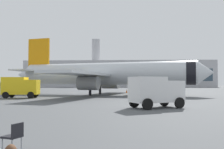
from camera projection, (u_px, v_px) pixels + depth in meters
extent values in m
cylinder|color=silver|center=(106.00, 74.00, 43.05)|extent=(29.99, 11.22, 3.80)
cone|color=silver|center=(206.00, 72.00, 38.23)|extent=(3.23, 4.10, 3.61)
cone|color=silver|center=(25.00, 75.00, 48.00)|extent=(3.96, 4.12, 3.42)
cylinder|color=black|center=(191.00, 73.00, 38.88)|extent=(2.33, 4.10, 3.88)
cube|color=silver|center=(114.00, 77.00, 50.97)|extent=(8.67, 16.69, 0.36)
cube|color=silver|center=(82.00, 74.00, 35.71)|extent=(8.67, 16.69, 0.36)
cylinder|color=gray|center=(110.00, 83.00, 48.54)|extent=(3.65, 2.93, 2.20)
cylinder|color=gray|center=(88.00, 83.00, 38.05)|extent=(3.65, 2.93, 2.20)
cube|color=orange|center=(39.00, 56.00, 47.20)|extent=(4.35, 1.46, 6.40)
cube|color=silver|center=(46.00, 72.00, 50.29)|extent=(4.03, 6.46, 0.24)
cube|color=silver|center=(26.00, 71.00, 44.19)|extent=(4.03, 6.46, 0.24)
cylinder|color=black|center=(178.00, 90.00, 39.38)|extent=(0.36, 0.36, 1.80)
cylinder|color=black|center=(100.00, 89.00, 45.84)|extent=(0.44, 0.44, 1.80)
cylinder|color=black|center=(90.00, 90.00, 41.26)|extent=(0.44, 0.44, 1.80)
cone|color=silver|center=(25.00, 82.00, 95.49)|extent=(2.74, 2.58, 2.29)
cylinder|color=black|center=(22.00, 82.00, 94.42)|extent=(2.50, 2.18, 2.45)
cube|color=silver|center=(4.00, 83.00, 83.86)|extent=(9.95, 8.48, 0.23)
cylinder|color=gray|center=(2.00, 85.00, 84.84)|extent=(2.33, 2.46, 1.39)
cylinder|color=black|center=(19.00, 87.00, 93.38)|extent=(0.23, 0.23, 1.14)
cube|color=yellow|center=(32.00, 87.00, 34.86)|extent=(1.86, 2.33, 2.04)
cube|color=#1E232D|center=(37.00, 84.00, 34.91)|extent=(0.25, 1.98, 0.84)
cube|color=yellow|center=(15.00, 86.00, 34.78)|extent=(3.29, 2.45, 2.40)
cylinder|color=black|center=(35.00, 94.00, 35.98)|extent=(0.92, 0.29, 0.90)
cylinder|color=black|center=(31.00, 95.00, 33.68)|extent=(0.92, 0.29, 0.90)
cylinder|color=black|center=(12.00, 94.00, 35.86)|extent=(0.92, 0.29, 0.90)
cylinder|color=black|center=(6.00, 95.00, 33.56)|extent=(0.92, 0.29, 0.90)
cube|color=yellow|center=(158.00, 86.00, 41.21)|extent=(2.74, 2.93, 2.29)
cube|color=#1E232D|center=(162.00, 82.00, 40.81)|extent=(1.28, 1.83, 0.95)
cube|color=yellow|center=(143.00, 84.00, 43.02)|extent=(4.92, 4.41, 2.70)
cylinder|color=black|center=(161.00, 93.00, 42.21)|extent=(0.87, 0.69, 0.90)
cylinder|color=black|center=(155.00, 93.00, 40.21)|extent=(0.87, 0.69, 0.90)
cylinder|color=black|center=(140.00, 92.00, 44.73)|extent=(0.87, 0.69, 0.90)
cylinder|color=black|center=(133.00, 93.00, 42.73)|extent=(0.87, 0.69, 0.90)
cube|color=white|center=(169.00, 91.00, 21.36)|extent=(2.47, 2.58, 1.78)
cube|color=#1E232D|center=(176.00, 86.00, 21.67)|extent=(0.88, 1.64, 0.74)
cube|color=white|center=(147.00, 90.00, 20.47)|extent=(3.26, 2.97, 2.10)
cylinder|color=black|center=(164.00, 101.00, 22.37)|extent=(0.90, 0.60, 0.90)
cylinder|color=black|center=(180.00, 103.00, 20.45)|extent=(0.90, 0.60, 0.90)
cylinder|color=black|center=(134.00, 102.00, 21.12)|extent=(0.90, 0.60, 0.90)
cylinder|color=black|center=(147.00, 104.00, 19.21)|extent=(0.90, 0.60, 0.90)
cube|color=#F2590C|center=(139.00, 102.00, 27.57)|extent=(0.44, 0.44, 0.04)
cone|color=#F2590C|center=(139.00, 98.00, 27.58)|extent=(0.36, 0.36, 0.70)
cylinder|color=white|center=(139.00, 98.00, 27.58)|extent=(0.23, 0.23, 0.10)
cube|color=#F2590C|center=(127.00, 93.00, 53.60)|extent=(0.44, 0.44, 0.04)
cone|color=#F2590C|center=(127.00, 91.00, 53.61)|extent=(0.36, 0.36, 0.73)
cylinder|color=white|center=(127.00, 91.00, 53.61)|extent=(0.23, 0.23, 0.10)
cube|color=black|center=(12.00, 137.00, 7.63)|extent=(0.61, 0.61, 0.06)
cube|color=black|center=(18.00, 130.00, 7.56)|extent=(0.21, 0.47, 0.40)
cylinder|color=#999EA5|center=(2.00, 145.00, 7.52)|extent=(0.04, 0.04, 0.44)
cylinder|color=#999EA5|center=(12.00, 142.00, 7.87)|extent=(0.04, 0.04, 0.44)
cylinder|color=#999EA5|center=(12.00, 146.00, 7.38)|extent=(0.04, 0.04, 0.44)
cylinder|color=#999EA5|center=(21.00, 143.00, 7.73)|extent=(0.04, 0.04, 0.44)
cube|color=#B2B2B7|center=(119.00, 74.00, 133.22)|extent=(97.76, 16.94, 13.62)
cube|color=#334756|center=(119.00, 75.00, 124.69)|extent=(92.87, 0.10, 6.13)
cylinder|color=#B2B2B7|center=(96.00, 51.00, 134.26)|extent=(4.40, 4.40, 12.00)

